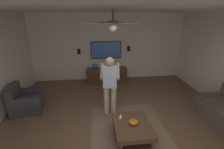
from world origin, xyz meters
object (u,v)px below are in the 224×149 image
object	(u,v)px
wall_speaker_left	(129,49)
person_standing	(110,83)
coffee_table	(132,128)
tv	(106,50)
media_console	(107,75)
bowl	(134,122)
wall_speaker_right	(79,52)
ceiling_fan	(113,24)
armchair	(26,102)
vase_round	(95,66)
remote_white	(120,117)

from	to	relation	value
wall_speaker_left	person_standing	bearing A→B (deg)	158.24
coffee_table	tv	bearing A→B (deg)	3.61
media_console	tv	xyz separation A→B (m)	(0.24, -0.00, 1.01)
bowl	wall_speaker_left	size ratio (longest dim) A/B	0.94
person_standing	wall_speaker_left	world-z (taller)	person_standing
wall_speaker_right	ceiling_fan	distance (m)	3.64
armchair	wall_speaker_left	xyz separation A→B (m)	(2.36, -3.51, 1.05)
wall_speaker_left	wall_speaker_right	size ratio (longest dim) A/B	1.00
coffee_table	ceiling_fan	world-z (taller)	ceiling_fan
tv	wall_speaker_left	bearing A→B (deg)	90.78
person_standing	ceiling_fan	world-z (taller)	ceiling_fan
wall_speaker_right	person_standing	bearing A→B (deg)	-159.95
armchair	media_console	xyz separation A→B (m)	(2.10, -2.54, -0.00)
media_console	bowl	xyz separation A→B (m)	(-3.63, -0.27, 0.17)
vase_round	wall_speaker_right	xyz separation A→B (m)	(0.25, 0.65, 0.59)
bowl	person_standing	bearing A→B (deg)	19.61
tv	person_standing	size ratio (longest dim) A/B	0.79
person_standing	wall_speaker_right	xyz separation A→B (m)	(2.75, 1.00, 0.31)
vase_round	wall_speaker_left	distance (m)	1.62
tv	remote_white	bearing A→B (deg)	0.45
armchair	bowl	bearing A→B (deg)	-35.85
armchair	tv	bearing A→B (deg)	35.22
person_standing	armchair	bearing A→B (deg)	87.53
media_console	wall_speaker_left	xyz separation A→B (m)	(0.25, -0.97, 1.05)
ceiling_fan	bowl	bearing A→B (deg)	-146.97
armchair	wall_speaker_right	size ratio (longest dim) A/B	4.12
remote_white	vase_round	xyz separation A→B (m)	(3.36, 0.51, 0.25)
tv	bowl	xyz separation A→B (m)	(-3.87, -0.27, -0.84)
media_console	tv	size ratio (longest dim) A/B	1.32
bowl	ceiling_fan	distance (m)	2.14
bowl	wall_speaker_left	world-z (taller)	wall_speaker_left
armchair	remote_white	size ratio (longest dim) A/B	6.04
armchair	coffee_table	size ratio (longest dim) A/B	0.91
media_console	bowl	bearing A→B (deg)	4.31
person_standing	remote_white	bearing A→B (deg)	-162.79
person_standing	vase_round	xyz separation A→B (m)	(2.51, 0.35, -0.27)
armchair	ceiling_fan	distance (m)	3.40
media_console	tv	world-z (taller)	tv
bowl	wall_speaker_right	xyz separation A→B (m)	(3.88, 1.41, 0.80)
wall_speaker_right	ceiling_fan	bearing A→B (deg)	-162.78
armchair	wall_speaker_left	size ratio (longest dim) A/B	4.12
vase_round	ceiling_fan	xyz separation A→B (m)	(-3.04, -0.37, 1.81)
tv	person_standing	xyz separation A→B (m)	(-2.74, 0.13, -0.36)
tv	person_standing	distance (m)	2.77
vase_round	wall_speaker_right	size ratio (longest dim) A/B	1.00
vase_round	wall_speaker_left	world-z (taller)	wall_speaker_left
vase_round	ceiling_fan	world-z (taller)	ceiling_fan
bowl	wall_speaker_left	xyz separation A→B (m)	(3.88, -0.70, 0.88)
coffee_table	tv	world-z (taller)	tv
bowl	remote_white	size ratio (longest dim) A/B	1.38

